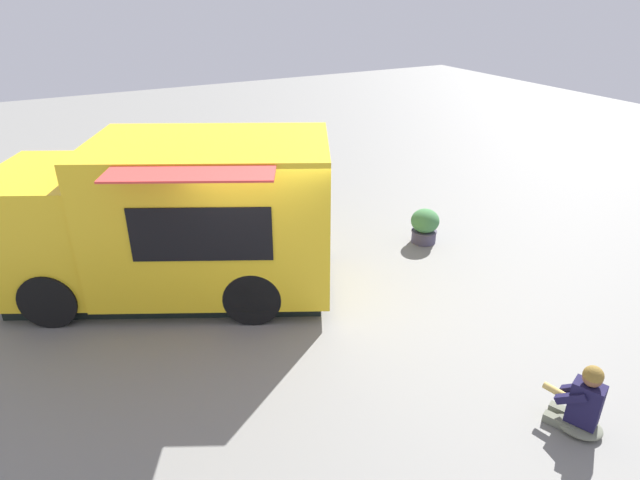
{
  "coord_description": "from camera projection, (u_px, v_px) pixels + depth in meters",
  "views": [
    {
      "loc": [
        -2.71,
        -7.06,
        4.77
      ],
      "look_at": [
        0.83,
        -0.33,
        1.07
      ],
      "focal_mm": 30.15,
      "sensor_mm": 36.0,
      "label": 1
    }
  ],
  "objects": [
    {
      "name": "food_truck",
      "position": [
        173.0,
        223.0,
        8.63
      ],
      "size": [
        5.62,
        4.48,
        2.58
      ],
      "color": "yellow",
      "rests_on": "ground_plane"
    },
    {
      "name": "ground_plane",
      "position": [
        266.0,
        301.0,
        8.84
      ],
      "size": [
        40.0,
        40.0,
        0.0
      ],
      "primitive_type": "plane",
      "color": "gray"
    },
    {
      "name": "planter_flowering_far",
      "position": [
        425.0,
        225.0,
        10.67
      ],
      "size": [
        0.56,
        0.56,
        0.7
      ],
      "color": "#454059",
      "rests_on": "ground_plane"
    },
    {
      "name": "planter_flowering_near",
      "position": [
        286.0,
        188.0,
        12.46
      ],
      "size": [
        0.58,
        0.58,
        0.81
      ],
      "color": "#AE754C",
      "rests_on": "ground_plane"
    },
    {
      "name": "person_customer",
      "position": [
        582.0,
        404.0,
        6.17
      ],
      "size": [
        0.61,
        0.79,
        0.91
      ],
      "color": "slate",
      "rests_on": "ground_plane"
    }
  ]
}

